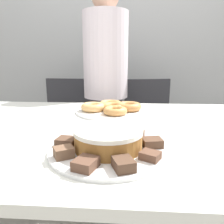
% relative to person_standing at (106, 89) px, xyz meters
% --- Properties ---
extents(wall_back, '(8.00, 0.05, 2.60)m').
position_rel_person_standing_xyz_m(wall_back, '(0.03, 0.82, 0.49)').
color(wall_back, '#A8AAAD').
rests_on(wall_back, ground_plane).
extents(table, '(1.87, 0.99, 0.76)m').
position_rel_person_standing_xyz_m(table, '(0.03, -0.78, -0.13)').
color(table, silver).
rests_on(table, ground_plane).
extents(person_standing, '(0.32, 0.32, 1.54)m').
position_rel_person_standing_xyz_m(person_standing, '(0.00, 0.00, 0.00)').
color(person_standing, '#383842').
rests_on(person_standing, ground_plane).
extents(office_chair_left, '(0.47, 0.47, 0.86)m').
position_rel_person_standing_xyz_m(office_chair_left, '(-0.37, 0.13, -0.41)').
color(office_chair_left, black).
rests_on(office_chair_left, ground_plane).
extents(office_chair_right, '(0.52, 0.52, 0.86)m').
position_rel_person_standing_xyz_m(office_chair_right, '(0.36, 0.13, -0.41)').
color(office_chair_right, black).
rests_on(office_chair_right, ground_plane).
extents(plate_cake, '(0.35, 0.35, 0.01)m').
position_rel_person_standing_xyz_m(plate_cake, '(0.10, -1.02, -0.05)').
color(plate_cake, white).
rests_on(plate_cake, table).
extents(plate_donuts, '(0.39, 0.39, 0.01)m').
position_rel_person_standing_xyz_m(plate_donuts, '(0.09, -0.53, -0.05)').
color(plate_donuts, white).
rests_on(plate_donuts, table).
extents(frosted_cake, '(0.20, 0.20, 0.06)m').
position_rel_person_standing_xyz_m(frosted_cake, '(0.10, -1.02, -0.01)').
color(frosted_cake, '#9E662D').
rests_on(frosted_cake, plate_cake).
extents(lamington_0, '(0.06, 0.07, 0.03)m').
position_rel_person_standing_xyz_m(lamington_0, '(0.15, -1.14, -0.03)').
color(lamington_0, '#513828').
rests_on(lamington_0, plate_cake).
extents(lamington_1, '(0.06, 0.06, 0.02)m').
position_rel_person_standing_xyz_m(lamington_1, '(0.22, -1.09, -0.03)').
color(lamington_1, brown).
rests_on(lamington_1, plate_cake).
extents(lamington_2, '(0.07, 0.06, 0.02)m').
position_rel_person_standing_xyz_m(lamington_2, '(0.23, -1.00, -0.03)').
color(lamington_2, '#513828').
rests_on(lamington_2, plate_cake).
extents(lamington_3, '(0.06, 0.06, 0.03)m').
position_rel_person_standing_xyz_m(lamington_3, '(0.19, -0.92, -0.03)').
color(lamington_3, brown).
rests_on(lamington_3, plate_cake).
extents(lamington_4, '(0.05, 0.05, 0.02)m').
position_rel_person_standing_xyz_m(lamington_4, '(0.10, -0.89, -0.03)').
color(lamington_4, '#513828').
rests_on(lamington_4, plate_cake).
extents(lamington_5, '(0.06, 0.06, 0.03)m').
position_rel_person_standing_xyz_m(lamington_5, '(0.02, -0.92, -0.03)').
color(lamington_5, brown).
rests_on(lamington_5, plate_cake).
extents(lamington_6, '(0.07, 0.06, 0.02)m').
position_rel_person_standing_xyz_m(lamington_6, '(-0.03, -1.00, -0.03)').
color(lamington_6, '#513828').
rests_on(lamington_6, plate_cake).
extents(lamington_7, '(0.06, 0.06, 0.03)m').
position_rel_person_standing_xyz_m(lamington_7, '(-0.01, -1.09, -0.03)').
color(lamington_7, brown).
rests_on(lamington_7, plate_cake).
extents(lamington_8, '(0.07, 0.07, 0.02)m').
position_rel_person_standing_xyz_m(lamington_8, '(0.06, -1.15, -0.03)').
color(lamington_8, brown).
rests_on(lamington_8, plate_cake).
extents(donut_0, '(0.12, 0.12, 0.04)m').
position_rel_person_standing_xyz_m(donut_0, '(0.09, -0.53, -0.02)').
color(donut_0, '#D18E4C').
rests_on(donut_0, plate_donuts).
extents(donut_1, '(0.12, 0.12, 0.04)m').
position_rel_person_standing_xyz_m(donut_1, '(-0.01, -0.54, -0.02)').
color(donut_1, '#E5AD66').
rests_on(donut_1, plate_donuts).
extents(donut_2, '(0.11, 0.11, 0.03)m').
position_rel_person_standing_xyz_m(donut_2, '(0.10, -0.61, -0.02)').
color(donut_2, '#D18E4C').
rests_on(donut_2, plate_donuts).
extents(donut_3, '(0.13, 0.13, 0.04)m').
position_rel_person_standing_xyz_m(donut_3, '(0.17, -0.52, -0.02)').
color(donut_3, '#C68447').
rests_on(donut_3, plate_donuts).
extents(donut_4, '(0.12, 0.12, 0.03)m').
position_rel_person_standing_xyz_m(donut_4, '(0.07, -0.44, -0.02)').
color(donut_4, tan).
rests_on(donut_4, plate_donuts).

